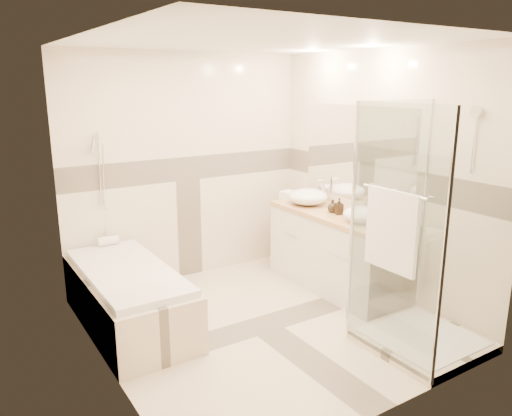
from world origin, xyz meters
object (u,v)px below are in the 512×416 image
vanity (334,251)px  amenity_bottle_b (333,206)px  vessel_sink_far (362,214)px  vessel_sink_near (308,197)px  amenity_bottle_a (339,206)px  bathtub (128,294)px  shower_enclosure (410,290)px

vanity → amenity_bottle_b: 0.49m
vanity → vessel_sink_far: size_ratio=4.33×
vessel_sink_near → amenity_bottle_a: (0.00, -0.52, -0.00)m
vessel_sink_near → amenity_bottle_b: (0.00, -0.42, -0.02)m
vanity → vessel_sink_far: bearing=-92.8°
vessel_sink_near → amenity_bottle_a: 0.52m
bathtub → vanity: (2.15, -0.35, 0.12)m
bathtub → shower_enclosure: bearing=-41.1°
vanity → vessel_sink_far: 0.64m
bathtub → amenity_bottle_b: amenity_bottle_b is taller
bathtub → vanity: size_ratio=1.05×
amenity_bottle_b → amenity_bottle_a: bearing=-90.0°
shower_enclosure → vessel_sink_near: size_ratio=4.58×
amenity_bottle_a → bathtub: bearing=168.8°
vessel_sink_near → amenity_bottle_a: size_ratio=2.61×
vessel_sink_far → amenity_bottle_b: bearing=90.0°
vessel_sink_far → bathtub: bearing=160.4°
vessel_sink_near → vessel_sink_far: size_ratio=1.19×
vessel_sink_far → amenity_bottle_a: 0.34m
bathtub → amenity_bottle_a: amenity_bottle_a is taller
shower_enclosure → vessel_sink_near: shower_enclosure is taller
amenity_bottle_b → shower_enclosure: bearing=-101.9°
vessel_sink_far → shower_enclosure: bearing=-107.5°
shower_enclosure → vessel_sink_far: shower_enclosure is taller
vessel_sink_far → amenity_bottle_b: size_ratio=2.75×
vanity → amenity_bottle_a: amenity_bottle_a is taller
vanity → vessel_sink_near: (-0.02, 0.44, 0.51)m
shower_enclosure → amenity_bottle_b: (0.27, 1.30, 0.41)m
vessel_sink_far → amenity_bottle_a: size_ratio=2.20×
vessel_sink_near → amenity_bottle_a: vessel_sink_near is taller
vanity → amenity_bottle_a: bearing=-105.6°
bathtub → vessel_sink_near: bearing=2.5°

